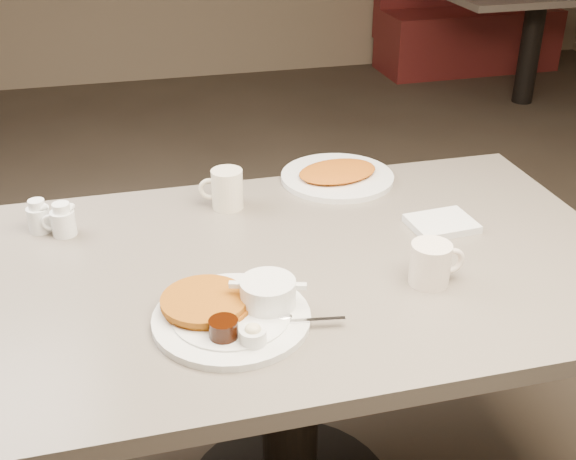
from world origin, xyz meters
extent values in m
cube|color=slate|center=(0.00, 0.00, 0.73)|extent=(1.50, 0.90, 0.04)
cylinder|color=black|center=(0.00, 0.00, 0.38)|extent=(0.14, 0.14, 0.69)
cylinder|color=white|center=(-0.16, -0.19, 0.76)|extent=(0.38, 0.38, 0.01)
cylinder|color=white|center=(-0.16, -0.19, 0.77)|extent=(0.28, 0.28, 0.00)
cylinder|color=#A3560E|center=(-0.20, -0.15, 0.77)|extent=(0.22, 0.22, 0.01)
cylinder|color=#A3560E|center=(-0.21, -0.15, 0.78)|extent=(0.21, 0.21, 0.01)
cylinder|color=white|center=(-0.09, -0.17, 0.79)|extent=(0.14, 0.14, 0.05)
cube|color=white|center=(-0.15, -0.15, 0.81)|extent=(0.03, 0.02, 0.01)
cube|color=white|center=(-0.03, -0.19, 0.81)|extent=(0.03, 0.02, 0.01)
ellipsoid|color=white|center=(-0.10, -0.16, 0.81)|extent=(0.06, 0.06, 0.03)
ellipsoid|color=white|center=(-0.08, -0.18, 0.81)|extent=(0.05, 0.05, 0.02)
cylinder|color=black|center=(-0.19, -0.25, 0.78)|extent=(0.07, 0.07, 0.04)
cylinder|color=white|center=(-0.14, -0.28, 0.78)|extent=(0.06, 0.06, 0.03)
ellipsoid|color=#F7E6B0|center=(-0.14, -0.28, 0.79)|extent=(0.04, 0.04, 0.02)
cube|color=silver|center=(-0.02, -0.24, 0.77)|extent=(0.12, 0.03, 0.00)
ellipsoid|color=silver|center=(-0.07, -0.22, 0.77)|extent=(0.04, 0.04, 0.01)
cylinder|color=white|center=(0.26, -0.15, 0.80)|extent=(0.08, 0.08, 0.09)
cylinder|color=#2D2622|center=(0.26, -0.15, 0.83)|extent=(0.07, 0.07, 0.01)
torus|color=white|center=(0.31, -0.15, 0.80)|extent=(0.06, 0.01, 0.06)
cube|color=silver|center=(0.39, 0.07, 0.76)|extent=(0.16, 0.13, 0.02)
cylinder|color=white|center=(-0.08, 0.30, 0.80)|extent=(0.10, 0.10, 0.10)
torus|color=white|center=(-0.13, 0.31, 0.80)|extent=(0.06, 0.03, 0.06)
cylinder|color=white|center=(-0.48, 0.25, 0.78)|extent=(0.07, 0.07, 0.06)
cylinder|color=white|center=(-0.48, 0.25, 0.82)|extent=(0.05, 0.05, 0.02)
cone|color=white|center=(-0.46, 0.25, 0.82)|extent=(0.02, 0.02, 0.02)
torus|color=white|center=(-0.51, 0.25, 0.79)|extent=(0.04, 0.01, 0.04)
cylinder|color=white|center=(-0.53, 0.29, 0.78)|extent=(0.07, 0.07, 0.06)
cylinder|color=white|center=(-0.53, 0.29, 0.82)|extent=(0.05, 0.05, 0.02)
cone|color=white|center=(-0.52, 0.27, 0.82)|extent=(0.03, 0.03, 0.02)
torus|color=white|center=(-0.55, 0.31, 0.79)|extent=(0.03, 0.03, 0.04)
cylinder|color=white|center=(0.23, 0.39, 0.76)|extent=(0.37, 0.37, 0.01)
ellipsoid|color=#BD5E15|center=(0.23, 0.39, 0.78)|extent=(0.25, 0.21, 0.02)
cube|color=maroon|center=(2.34, 3.69, 0.23)|extent=(1.34, 0.52, 0.45)
cylinder|color=black|center=(2.36, 2.86, 0.35)|extent=(0.14, 0.14, 0.71)
camera|label=1|loc=(-0.34, -1.30, 1.56)|focal=44.88mm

